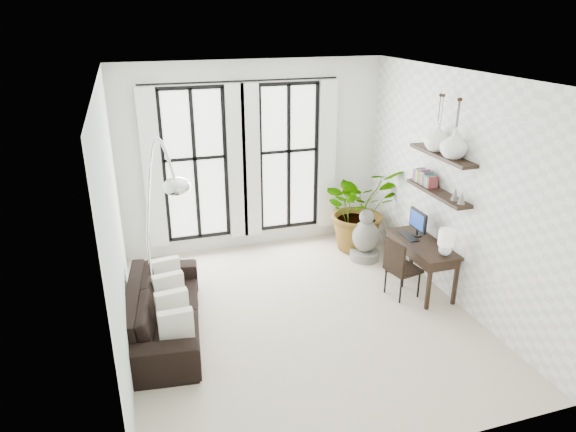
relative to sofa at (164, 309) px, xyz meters
name	(u,v)px	position (x,y,z in m)	size (l,w,h in m)	color
floor	(301,316)	(1.80, -0.21, -0.33)	(5.00, 5.00, 0.00)	beige
ceiling	(304,76)	(1.80, -0.21, 2.87)	(5.00, 5.00, 0.00)	white
wall_left	(115,229)	(-0.45, -0.21, 1.27)	(5.00, 5.00, 0.00)	silver
wall_right	(456,190)	(4.05, -0.21, 1.27)	(5.00, 5.00, 0.00)	white
wall_back	(254,157)	(1.80, 2.29, 1.27)	(4.50, 4.50, 0.00)	white
windows	(243,162)	(1.60, 2.22, 1.23)	(3.26, 0.13, 2.65)	white
wall_shelves	(438,177)	(3.91, 0.06, 1.40)	(0.25, 1.30, 0.60)	black
sofa	(164,309)	(0.00, 0.00, 0.00)	(2.28, 0.89, 0.66)	black
throw_pillows	(170,297)	(0.10, 0.00, 0.17)	(0.40, 1.52, 0.40)	silver
plant	(359,208)	(3.48, 1.61, 0.41)	(1.34, 1.16, 1.48)	#2D7228
desk	(424,247)	(3.75, -0.03, 0.37)	(0.53, 1.26, 1.14)	black
desk_chair	(399,265)	(3.32, -0.11, 0.18)	(0.50, 0.50, 0.89)	black
arc_lamp	(159,189)	(0.11, 0.25, 1.54)	(0.76, 0.77, 2.52)	silver
buddha	(365,239)	(3.40, 1.15, 0.04)	(0.49, 0.49, 0.88)	gray
vase_a	(454,144)	(3.91, -0.23, 1.93)	(0.37, 0.37, 0.38)	white
vase_b	(437,137)	(3.91, 0.17, 1.93)	(0.37, 0.37, 0.38)	white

